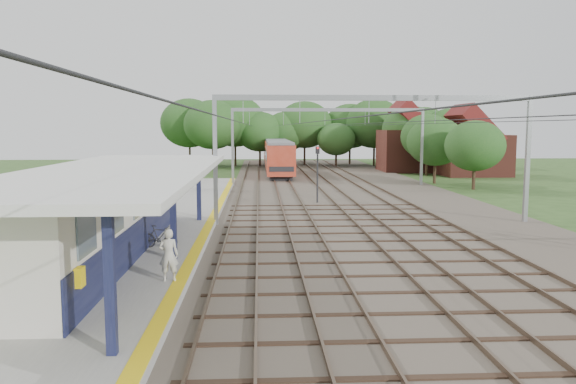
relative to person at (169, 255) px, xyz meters
name	(u,v)px	position (x,y,z in m)	size (l,w,h in m)	color
ground	(357,319)	(5.60, -2.89, -1.21)	(160.00, 160.00, 0.00)	#2D4C1E
ballast_bed	(341,192)	(9.60, 27.11, -1.16)	(18.00, 90.00, 0.10)	#473D33
platform	(166,227)	(-1.90, 11.11, -1.03)	(5.00, 52.00, 0.35)	gray
yellow_stripe	(210,223)	(0.35, 11.11, -0.85)	(0.45, 52.00, 0.01)	yellow
station_building	(100,211)	(-3.28, 4.11, 0.84)	(3.41, 18.00, 3.40)	beige
canopy	(121,172)	(-2.17, 3.11, 2.44)	(6.40, 20.00, 3.44)	#111435
rail_tracks	(311,191)	(7.10, 27.11, -1.03)	(11.80, 88.00, 0.15)	brown
catenary_system	(343,124)	(8.99, 22.39, 4.30)	(17.22, 88.00, 7.00)	gray
tree_band	(310,130)	(9.44, 54.23, 3.71)	(31.72, 30.88, 8.82)	#382619
house_near	(473,149)	(26.60, 43.11, 1.78)	(7.00, 6.12, 7.89)	brown
house_far	(414,145)	(21.60, 49.11, 2.03)	(8.00, 6.12, 8.66)	brown
person	(169,255)	(0.00, 0.00, 0.00)	(0.63, 0.41, 1.72)	beige
bicycle	(160,237)	(-1.17, 5.03, -0.39)	(0.44, 1.57, 0.94)	black
train	(276,153)	(5.10, 53.74, 0.88)	(2.84, 35.37, 3.74)	black
signal_post	(317,169)	(6.95, 20.60, 1.23)	(0.30, 0.27, 3.99)	black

